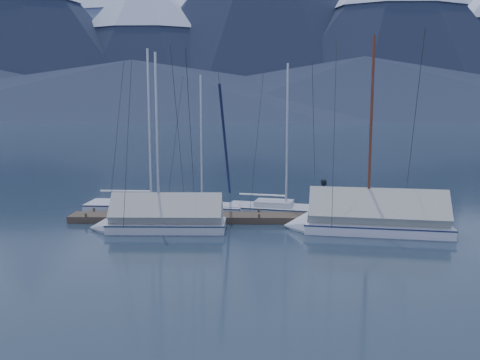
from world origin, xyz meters
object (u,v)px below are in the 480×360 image
sailboat_open_mid (210,209)px  sailboat_open_right (295,212)px  person (324,196)px  sailboat_covered_far (156,221)px  sailboat_covered_near (364,221)px  sailboat_open_left (161,208)px

sailboat_open_mid → sailboat_open_right: sailboat_open_right is taller
person → sailboat_covered_far: bearing=111.6°
sailboat_open_right → person: sailboat_open_right is taller
sailboat_open_right → person: (1.47, -1.25, 1.10)m
sailboat_open_mid → sailboat_covered_far: 5.06m
sailboat_open_mid → person: 6.70m
sailboat_open_right → sailboat_covered_near: bearing=-51.8°
sailboat_open_mid → person: bearing=-17.2°
sailboat_open_left → sailboat_covered_far: (0.62, -4.69, 0.28)m
sailboat_open_mid → sailboat_covered_far: bearing=-116.5°
sailboat_open_left → person: size_ratio=5.52×
sailboat_covered_far → sailboat_open_right: bearing=28.3°
person → sailboat_covered_near: bearing=-144.1°
sailboat_covered_near → person: sailboat_covered_near is taller
sailboat_open_left → sailboat_open_mid: sailboat_open_left is taller
sailboat_open_right → sailboat_covered_near: size_ratio=0.89×
sailboat_open_mid → sailboat_open_right: size_ratio=0.93×
sailboat_covered_far → person: bearing=16.7°
sailboat_covered_far → person: size_ratio=5.10×
sailboat_open_left → person: 9.49m
sailboat_covered_near → sailboat_covered_far: bearing=179.8°
sailboat_open_mid → sailboat_covered_near: sailboat_covered_near is taller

